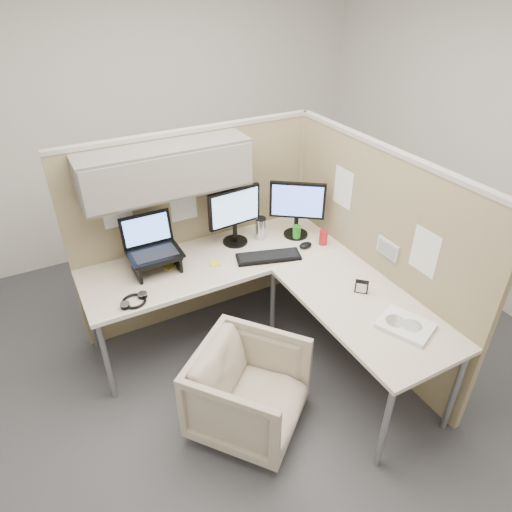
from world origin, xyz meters
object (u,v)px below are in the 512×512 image
monitor_left (235,212)px  keyboard (268,257)px  desk (267,282)px  office_chair (249,387)px

monitor_left → keyboard: size_ratio=0.96×
desk → monitor_left: (0.01, 0.55, 0.32)m
keyboard → office_chair: bearing=-109.8°
office_chair → monitor_left: (0.44, 1.07, 0.67)m
office_chair → keyboard: 1.01m
monitor_left → keyboard: bearing=-74.8°
desk → keyboard: 0.26m
office_chair → keyboard: size_ratio=1.39×
office_chair → monitor_left: monitor_left is taller
desk → monitor_left: monitor_left is taller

